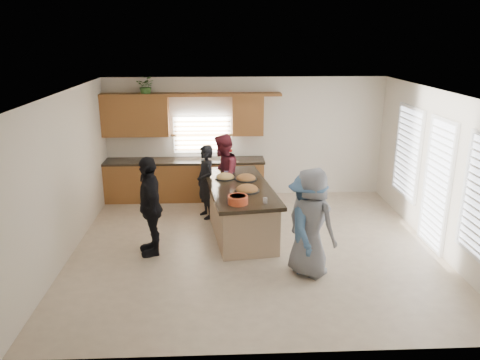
{
  "coord_description": "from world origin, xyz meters",
  "views": [
    {
      "loc": [
        -0.62,
        -7.79,
        3.71
      ],
      "look_at": [
        -0.24,
        0.43,
        1.15
      ],
      "focal_mm": 35.0,
      "sensor_mm": 36.0,
      "label": 1
    }
  ],
  "objects_px": {
    "woman_left_mid": "(223,175)",
    "woman_right_front": "(311,223)",
    "island": "(239,209)",
    "woman_right_back": "(307,224)",
    "salad_bowl": "(238,199)",
    "woman_left_front": "(150,206)",
    "woman_left_back": "(206,182)"
  },
  "relations": [
    {
      "from": "woman_left_back",
      "to": "woman_right_back",
      "type": "distance_m",
      "value": 2.99
    },
    {
      "from": "woman_right_front",
      "to": "woman_left_front",
      "type": "bearing_deg",
      "value": 28.43
    },
    {
      "from": "salad_bowl",
      "to": "woman_right_back",
      "type": "xyz_separation_m",
      "value": [
        1.07,
        -0.67,
        -0.19
      ]
    },
    {
      "from": "woman_left_front",
      "to": "woman_right_front",
      "type": "distance_m",
      "value": 2.78
    },
    {
      "from": "salad_bowl",
      "to": "woman_right_front",
      "type": "xyz_separation_m",
      "value": [
        1.12,
        -0.74,
        -0.14
      ]
    },
    {
      "from": "island",
      "to": "salad_bowl",
      "type": "height_order",
      "value": "salad_bowl"
    },
    {
      "from": "woman_left_front",
      "to": "salad_bowl",
      "type": "bearing_deg",
      "value": 69.91
    },
    {
      "from": "woman_left_front",
      "to": "woman_right_front",
      "type": "bearing_deg",
      "value": 56.79
    },
    {
      "from": "island",
      "to": "woman_left_front",
      "type": "xyz_separation_m",
      "value": [
        -1.59,
        -0.88,
        0.43
      ]
    },
    {
      "from": "woman_left_front",
      "to": "woman_right_back",
      "type": "relative_size",
      "value": 1.05
    },
    {
      "from": "woman_right_back",
      "to": "woman_right_front",
      "type": "xyz_separation_m",
      "value": [
        0.05,
        -0.07,
        0.05
      ]
    },
    {
      "from": "woman_left_mid",
      "to": "woman_right_back",
      "type": "xyz_separation_m",
      "value": [
        1.31,
        -2.65,
        -0.04
      ]
    },
    {
      "from": "salad_bowl",
      "to": "woman_left_mid",
      "type": "relative_size",
      "value": 0.2
    },
    {
      "from": "woman_right_front",
      "to": "salad_bowl",
      "type": "bearing_deg",
      "value": 13.46
    },
    {
      "from": "woman_left_front",
      "to": "woman_right_back",
      "type": "bearing_deg",
      "value": 57.9
    },
    {
      "from": "island",
      "to": "woman_right_back",
      "type": "distance_m",
      "value": 2.01
    },
    {
      "from": "salad_bowl",
      "to": "woman_right_front",
      "type": "relative_size",
      "value": 0.19
    },
    {
      "from": "woman_right_back",
      "to": "woman_right_front",
      "type": "bearing_deg",
      "value": -136.63
    },
    {
      "from": "woman_left_mid",
      "to": "woman_right_front",
      "type": "relative_size",
      "value": 0.98
    },
    {
      "from": "woman_left_front",
      "to": "woman_right_back",
      "type": "distance_m",
      "value": 2.71
    },
    {
      "from": "island",
      "to": "salad_bowl",
      "type": "xyz_separation_m",
      "value": [
        -0.07,
        -1.03,
        0.58
      ]
    },
    {
      "from": "woman_left_mid",
      "to": "woman_right_front",
      "type": "bearing_deg",
      "value": 39.89
    },
    {
      "from": "island",
      "to": "woman_right_back",
      "type": "bearing_deg",
      "value": -67.05
    },
    {
      "from": "woman_left_back",
      "to": "woman_right_front",
      "type": "height_order",
      "value": "woman_right_front"
    },
    {
      "from": "woman_right_front",
      "to": "woman_left_mid",
      "type": "bearing_deg",
      "value": -16.45
    },
    {
      "from": "salad_bowl",
      "to": "woman_left_mid",
      "type": "height_order",
      "value": "woman_left_mid"
    },
    {
      "from": "woman_left_mid",
      "to": "island",
      "type": "bearing_deg",
      "value": 31.36
    },
    {
      "from": "woman_left_back",
      "to": "woman_left_mid",
      "type": "distance_m",
      "value": 0.41
    },
    {
      "from": "woman_left_back",
      "to": "woman_right_back",
      "type": "bearing_deg",
      "value": 10.03
    },
    {
      "from": "woman_left_mid",
      "to": "woman_left_front",
      "type": "relative_size",
      "value": 0.99
    },
    {
      "from": "salad_bowl",
      "to": "woman_left_mid",
      "type": "xyz_separation_m",
      "value": [
        -0.24,
        1.98,
        -0.16
      ]
    },
    {
      "from": "woman_right_back",
      "to": "woman_right_front",
      "type": "height_order",
      "value": "woman_right_front"
    }
  ]
}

